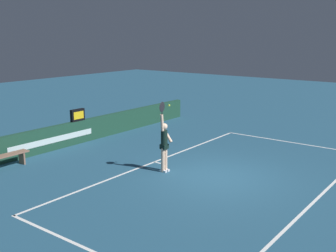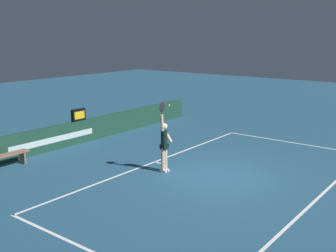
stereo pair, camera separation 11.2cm
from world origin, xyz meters
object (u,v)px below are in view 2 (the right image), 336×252
Objects in this scene: courtside_bench_near at (5,158)px; speed_display at (78,115)px; tennis_ball at (169,105)px; tennis_player at (164,143)px.

speed_display is at bearing 9.14° from courtside_bench_near.
tennis_ball reaches higher than courtside_bench_near.
tennis_ball is at bearing -52.57° from tennis_player.
courtside_bench_near is at bearing 124.07° from tennis_ball.
tennis_ball is 0.04× the size of courtside_bench_near.
tennis_player is 35.78× the size of tennis_ball.
tennis_ball reaches higher than speed_display.
tennis_player reaches higher than tennis_ball.
speed_display is 9.96× the size of tennis_ball.
tennis_player reaches higher than speed_display.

